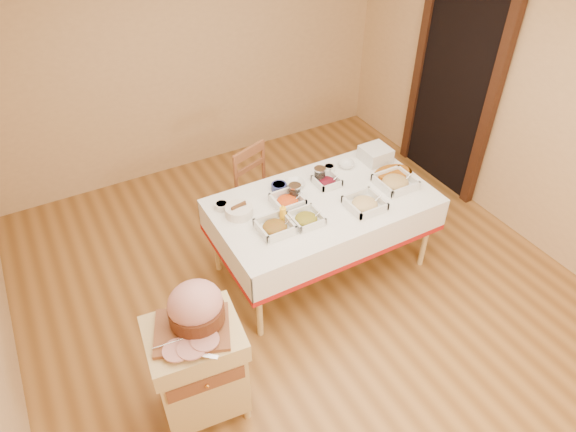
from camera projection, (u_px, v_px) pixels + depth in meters
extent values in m
plane|color=#96632E|center=(309.00, 300.00, 4.38)|extent=(5.00, 5.00, 0.00)
plane|color=tan|center=(187.00, 53.00, 5.25)|extent=(4.50, 0.00, 4.50)
plane|color=tan|center=(537.00, 102.00, 4.41)|extent=(0.00, 5.00, 5.00)
cube|color=black|center=(454.00, 89.00, 5.16)|extent=(0.06, 0.90, 2.10)
cube|color=#361C11|center=(490.00, 110.00, 4.81)|extent=(0.08, 0.10, 2.10)
cube|color=#361C11|center=(419.00, 72.00, 5.49)|extent=(0.08, 0.10, 2.10)
cube|color=#DBBD78|center=(323.00, 203.00, 4.24)|extent=(1.80, 1.00, 0.04)
cylinder|color=#DBBD78|center=(259.00, 304.00, 3.88)|extent=(0.05, 0.05, 0.71)
cylinder|color=#DBBD78|center=(216.00, 239.00, 4.45)|extent=(0.05, 0.05, 0.71)
cylinder|color=#DBBD78|center=(426.00, 235.00, 4.50)|extent=(0.05, 0.05, 0.71)
cylinder|color=#DBBD78|center=(369.00, 186.00, 5.07)|extent=(0.05, 0.05, 0.71)
cube|color=white|center=(324.00, 201.00, 4.22)|extent=(1.82, 1.02, 0.01)
cube|color=#DBBD78|center=(200.00, 373.00, 3.38)|extent=(0.59, 0.50, 0.58)
cube|color=#DBBD78|center=(194.00, 339.00, 3.15)|extent=(0.63, 0.55, 0.15)
cube|color=brown|center=(211.00, 383.00, 3.10)|extent=(0.48, 0.06, 0.12)
sphere|color=gold|center=(211.00, 384.00, 3.09)|extent=(0.03, 0.03, 0.03)
cylinder|color=#DBBD78|center=(163.00, 394.00, 3.63)|extent=(0.05, 0.05, 0.10)
cylinder|color=#DBBD78|center=(249.00, 408.00, 3.55)|extent=(0.05, 0.05, 0.10)
cylinder|color=#DBBD78|center=(226.00, 366.00, 3.81)|extent=(0.05, 0.05, 0.10)
cube|color=brown|center=(265.00, 198.00, 4.73)|extent=(0.53, 0.52, 0.03)
cylinder|color=brown|center=(267.00, 235.00, 4.69)|extent=(0.04, 0.04, 0.45)
cylinder|color=brown|center=(239.00, 219.00, 4.87)|extent=(0.04, 0.04, 0.45)
cylinder|color=brown|center=(292.00, 217.00, 4.90)|extent=(0.04, 0.04, 0.45)
cylinder|color=brown|center=(265.00, 202.00, 5.08)|extent=(0.04, 0.04, 0.45)
cylinder|color=brown|center=(236.00, 179.00, 4.58)|extent=(0.04, 0.04, 0.48)
cylinder|color=brown|center=(263.00, 163.00, 4.79)|extent=(0.04, 0.04, 0.48)
cube|color=brown|center=(249.00, 152.00, 4.56)|extent=(0.36, 0.16, 0.09)
cube|color=brown|center=(192.00, 330.00, 3.09)|extent=(0.45, 0.36, 0.03)
ellipsoid|color=tan|center=(195.00, 304.00, 3.04)|extent=(0.34, 0.30, 0.29)
cylinder|color=#502612|center=(197.00, 312.00, 3.09)|extent=(0.34, 0.34, 0.11)
cube|color=silver|center=(194.00, 353.00, 2.94)|extent=(0.28, 0.13, 0.00)
cylinder|color=silver|center=(181.00, 340.00, 3.00)|extent=(0.33, 0.10, 0.01)
cube|color=silver|center=(275.00, 229.00, 3.92)|extent=(0.25, 0.25, 0.02)
ellipsoid|color=#B31414|center=(275.00, 227.00, 3.90)|extent=(0.19, 0.19, 0.07)
cylinder|color=silver|center=(283.00, 226.00, 3.90)|extent=(0.15, 0.01, 0.11)
cube|color=silver|center=(306.00, 221.00, 4.00)|extent=(0.23, 0.23, 0.01)
ellipsoid|color=#B46B17|center=(306.00, 219.00, 3.98)|extent=(0.18, 0.18, 0.06)
cylinder|color=silver|center=(313.00, 218.00, 3.99)|extent=(0.13, 0.01, 0.10)
cube|color=silver|center=(364.00, 206.00, 4.14)|extent=(0.28, 0.28, 0.02)
ellipsoid|color=tan|center=(365.00, 204.00, 4.12)|extent=(0.21, 0.21, 0.07)
cylinder|color=silver|center=(373.00, 203.00, 4.12)|extent=(0.15, 0.01, 0.11)
cube|color=silver|center=(395.00, 185.00, 4.37)|extent=(0.30, 0.30, 0.02)
ellipsoid|color=tan|center=(395.00, 182.00, 4.35)|extent=(0.23, 0.23, 0.08)
cylinder|color=silver|center=(404.00, 181.00, 4.36)|extent=(0.16, 0.01, 0.11)
cube|color=silver|center=(288.00, 204.00, 4.17)|extent=(0.24, 0.24, 0.02)
ellipsoid|color=#D3440F|center=(288.00, 201.00, 4.15)|extent=(0.18, 0.18, 0.06)
cylinder|color=silver|center=(295.00, 200.00, 4.15)|extent=(0.16, 0.01, 0.11)
cube|color=silver|center=(327.00, 184.00, 4.38)|extent=(0.20, 0.20, 0.01)
ellipsoid|color=#560A19|center=(327.00, 182.00, 4.37)|extent=(0.15, 0.15, 0.05)
cylinder|color=silver|center=(333.00, 181.00, 4.37)|extent=(0.13, 0.01, 0.10)
cylinder|color=silver|center=(222.00, 206.00, 4.12)|extent=(0.11, 0.11, 0.05)
cylinder|color=black|center=(221.00, 204.00, 4.10)|extent=(0.09, 0.09, 0.02)
cylinder|color=navy|center=(279.00, 187.00, 4.31)|extent=(0.13, 0.13, 0.06)
cylinder|color=#560A19|center=(279.00, 185.00, 4.30)|extent=(0.11, 0.11, 0.02)
cylinder|color=silver|center=(329.00, 168.00, 4.53)|extent=(0.10, 0.10, 0.05)
cylinder|color=#D3440F|center=(329.00, 167.00, 4.52)|extent=(0.08, 0.08, 0.02)
imported|color=silver|center=(295.00, 184.00, 4.36)|extent=(0.18, 0.18, 0.04)
imported|color=silver|center=(346.00, 165.00, 4.58)|extent=(0.18, 0.18, 0.04)
cylinder|color=silver|center=(295.00, 192.00, 4.20)|extent=(0.10, 0.10, 0.12)
cylinder|color=silver|center=(295.00, 186.00, 4.16)|extent=(0.10, 0.10, 0.01)
cylinder|color=black|center=(295.00, 194.00, 4.21)|extent=(0.08, 0.08, 0.09)
cylinder|color=silver|center=(320.00, 175.00, 4.39)|extent=(0.10, 0.10, 0.12)
cylinder|color=silver|center=(320.00, 169.00, 4.35)|extent=(0.10, 0.10, 0.01)
cylinder|color=black|center=(320.00, 177.00, 4.40)|extent=(0.08, 0.08, 0.09)
cylinder|color=yellow|center=(283.00, 215.00, 3.97)|extent=(0.05, 0.05, 0.13)
cone|color=yellow|center=(283.00, 206.00, 3.92)|extent=(0.03, 0.03, 0.03)
cylinder|color=white|center=(239.00, 211.00, 4.04)|extent=(0.22, 0.22, 0.08)
cube|color=silver|center=(375.00, 160.00, 4.67)|extent=(0.24, 0.24, 0.01)
cube|color=silver|center=(375.00, 159.00, 4.66)|extent=(0.24, 0.24, 0.01)
cube|color=silver|center=(375.00, 157.00, 4.65)|extent=(0.24, 0.24, 0.01)
cube|color=silver|center=(375.00, 156.00, 4.65)|extent=(0.24, 0.24, 0.01)
cube|color=silver|center=(375.00, 154.00, 4.64)|extent=(0.24, 0.24, 0.01)
cube|color=silver|center=(376.00, 153.00, 4.63)|extent=(0.24, 0.24, 0.01)
cube|color=silver|center=(376.00, 151.00, 4.62)|extent=(0.24, 0.24, 0.01)
cube|color=silver|center=(376.00, 150.00, 4.61)|extent=(0.24, 0.24, 0.01)
cube|color=silver|center=(376.00, 149.00, 4.60)|extent=(0.24, 0.24, 0.01)
ellipsoid|color=gold|center=(393.00, 175.00, 4.47)|extent=(0.37, 0.26, 0.03)
ellipsoid|color=#8F4C0F|center=(393.00, 173.00, 4.47)|extent=(0.31, 0.22, 0.04)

